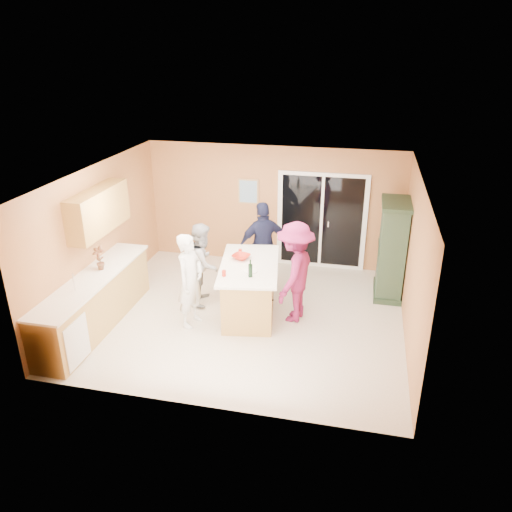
% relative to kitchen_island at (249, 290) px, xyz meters
% --- Properties ---
extents(floor, '(5.50, 5.50, 0.00)m').
position_rel_kitchen_island_xyz_m(floor, '(-0.02, -0.13, -0.46)').
color(floor, beige).
rests_on(floor, ground).
extents(ceiling, '(5.50, 5.00, 0.10)m').
position_rel_kitchen_island_xyz_m(ceiling, '(-0.02, -0.13, 2.14)').
color(ceiling, white).
rests_on(ceiling, wall_back).
extents(wall_back, '(5.50, 0.10, 2.60)m').
position_rel_kitchen_island_xyz_m(wall_back, '(-0.02, 2.37, 0.84)').
color(wall_back, '#EC9761').
rests_on(wall_back, ground).
extents(wall_front, '(5.50, 0.10, 2.60)m').
position_rel_kitchen_island_xyz_m(wall_front, '(-0.02, -2.63, 0.84)').
color(wall_front, '#EC9761').
rests_on(wall_front, ground).
extents(wall_left, '(0.10, 5.00, 2.60)m').
position_rel_kitchen_island_xyz_m(wall_left, '(-2.77, -0.13, 0.84)').
color(wall_left, '#EC9761').
rests_on(wall_left, ground).
extents(wall_right, '(0.10, 5.00, 2.60)m').
position_rel_kitchen_island_xyz_m(wall_right, '(2.73, -0.13, 0.84)').
color(wall_right, '#EC9761').
rests_on(wall_right, ground).
extents(left_cabinet_run, '(0.65, 3.05, 1.24)m').
position_rel_kitchen_island_xyz_m(left_cabinet_run, '(-2.47, -1.18, 0.01)').
color(left_cabinet_run, '#B28A45').
rests_on(left_cabinet_run, floor).
extents(upper_cabinets, '(0.35, 1.60, 0.75)m').
position_rel_kitchen_island_xyz_m(upper_cabinets, '(-2.60, -0.33, 1.42)').
color(upper_cabinets, '#B28A45').
rests_on(upper_cabinets, wall_left).
extents(sliding_door, '(1.90, 0.07, 2.10)m').
position_rel_kitchen_island_xyz_m(sliding_door, '(1.03, 2.34, 0.59)').
color(sliding_door, white).
rests_on(sliding_door, floor).
extents(framed_picture, '(0.46, 0.04, 0.56)m').
position_rel_kitchen_island_xyz_m(framed_picture, '(-0.57, 2.35, 1.14)').
color(framed_picture, '#A88254').
rests_on(framed_picture, wall_back).
extents(kitchen_island, '(1.28, 1.98, 0.97)m').
position_rel_kitchen_island_xyz_m(kitchen_island, '(0.00, 0.00, 0.00)').
color(kitchen_island, '#B28A45').
rests_on(kitchen_island, floor).
extents(green_hutch, '(0.54, 1.03, 1.89)m').
position_rel_kitchen_island_xyz_m(green_hutch, '(2.47, 1.32, 0.46)').
color(green_hutch, '#213623').
rests_on(green_hutch, floor).
extents(woman_white, '(0.53, 0.68, 1.67)m').
position_rel_kitchen_island_xyz_m(woman_white, '(-0.89, -0.59, 0.38)').
color(woman_white, white).
rests_on(woman_white, floor).
extents(woman_grey, '(0.68, 0.82, 1.56)m').
position_rel_kitchen_island_xyz_m(woman_grey, '(-0.94, 0.26, 0.32)').
color(woman_grey, '#A7A7A9').
rests_on(woman_grey, floor).
extents(woman_navy, '(1.11, 0.88, 1.76)m').
position_rel_kitchen_island_xyz_m(woman_navy, '(0.02, 1.12, 0.43)').
color(woman_navy, '#181A35').
rests_on(woman_navy, floor).
extents(woman_magenta, '(0.88, 1.27, 1.80)m').
position_rel_kitchen_island_xyz_m(woman_magenta, '(0.81, -0.02, 0.45)').
color(woman_magenta, '#7E1B54').
rests_on(woman_magenta, floor).
extents(serving_bowl, '(0.38, 0.38, 0.08)m').
position_rel_kitchen_island_xyz_m(serving_bowl, '(-0.20, 0.20, 0.55)').
color(serving_bowl, '#AE2313').
rests_on(serving_bowl, kitchen_island).
extents(tulip_vase, '(0.25, 0.19, 0.43)m').
position_rel_kitchen_island_xyz_m(tulip_vase, '(-2.47, -0.71, 0.70)').
color(tulip_vase, '#AB1126').
rests_on(tulip_vase, left_cabinet_run).
extents(tumbler_near, '(0.09, 0.09, 0.10)m').
position_rel_kitchen_island_xyz_m(tumbler_near, '(-0.30, -0.56, 0.57)').
color(tumbler_near, '#AE2313').
rests_on(tumbler_near, kitchen_island).
extents(tumbler_far, '(0.07, 0.07, 0.10)m').
position_rel_kitchen_island_xyz_m(tumbler_far, '(-0.27, 0.40, 0.56)').
color(tumbler_far, '#AE2313').
rests_on(tumbler_far, kitchen_island).
extents(wine_bottle, '(0.07, 0.07, 0.31)m').
position_rel_kitchen_island_xyz_m(wine_bottle, '(0.14, -0.49, 0.63)').
color(wine_bottle, black).
rests_on(wine_bottle, kitchen_island).
extents(white_plate, '(0.25, 0.25, 0.02)m').
position_rel_kitchen_island_xyz_m(white_plate, '(0.09, -0.29, 0.52)').
color(white_plate, white).
rests_on(white_plate, kitchen_island).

